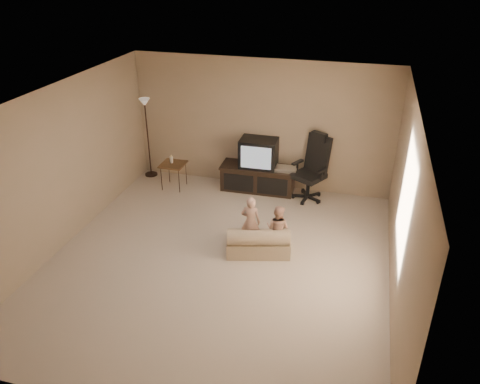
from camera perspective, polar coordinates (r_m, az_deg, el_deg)
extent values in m
plane|color=beige|center=(7.18, -2.65, -8.41)|extent=(5.50, 5.50, 0.00)
plane|color=white|center=(6.07, -3.16, 11.11)|extent=(5.50, 5.50, 0.00)
plane|color=tan|center=(8.98, 2.62, 8.19)|extent=(5.00, 0.00, 5.00)
plane|color=tan|center=(4.46, -14.28, -15.08)|extent=(5.00, 0.00, 5.00)
plane|color=tan|center=(7.63, -21.04, 2.75)|extent=(0.00, 5.50, 5.50)
plane|color=tan|center=(6.29, 19.34, -2.25)|extent=(0.00, 5.50, 5.50)
cube|color=black|center=(9.13, 2.20, 1.57)|extent=(1.41, 0.53, 0.45)
cube|color=black|center=(9.02, 2.23, 3.03)|extent=(1.45, 0.57, 0.04)
cube|color=black|center=(8.97, -0.19, 1.14)|extent=(0.58, 0.03, 0.34)
cube|color=black|center=(8.85, 3.94, 0.68)|extent=(0.58, 0.03, 0.34)
cube|color=black|center=(8.93, 2.29, 4.80)|extent=(0.71, 0.52, 0.55)
cube|color=silver|center=(8.70, 1.94, 4.18)|extent=(0.57, 0.02, 0.43)
cube|color=silver|center=(8.87, 5.64, 2.83)|extent=(0.41, 0.29, 0.06)
cylinder|color=black|center=(8.85, 8.26, 0.59)|extent=(0.07, 0.07, 0.40)
cube|color=black|center=(8.75, 8.36, 1.95)|extent=(0.69, 0.69, 0.09)
cube|color=black|center=(8.78, 9.49, 4.63)|extent=(0.51, 0.39, 0.71)
cube|color=black|center=(8.66, 9.65, 6.67)|extent=(0.31, 0.24, 0.16)
cube|color=black|center=(8.81, 7.04, 3.62)|extent=(0.20, 0.28, 0.04)
cube|color=black|center=(8.52, 9.91, 2.56)|extent=(0.20, 0.28, 0.04)
cube|color=brown|center=(9.19, -8.16, 3.36)|extent=(0.46, 0.46, 0.03)
cylinder|color=black|center=(9.22, -9.56, 1.62)|extent=(0.01, 0.01, 0.51)
cylinder|color=black|center=(9.08, -7.44, 1.35)|extent=(0.01, 0.01, 0.51)
cylinder|color=black|center=(9.52, -8.65, 2.55)|extent=(0.01, 0.01, 0.51)
cylinder|color=black|center=(9.38, -6.59, 2.30)|extent=(0.01, 0.01, 0.51)
cylinder|color=beige|center=(9.21, -8.36, 3.93)|extent=(0.06, 0.06, 0.13)
cone|color=beige|center=(9.18, -8.40, 4.43)|extent=(0.05, 0.05, 0.05)
cylinder|color=black|center=(10.00, -10.75, 2.14)|extent=(0.25, 0.25, 0.03)
cylinder|color=black|center=(9.70, -11.14, 6.26)|extent=(0.03, 0.03, 1.55)
cone|color=beige|center=(9.46, -11.57, 10.68)|extent=(0.22, 0.22, 0.15)
cube|color=tan|center=(7.33, 2.22, -6.39)|extent=(1.07, 0.75, 0.25)
cylinder|color=tan|center=(7.06, 2.28, -5.59)|extent=(0.98, 0.46, 0.23)
imported|color=tan|center=(7.32, 1.30, -3.64)|extent=(0.31, 0.23, 0.86)
imported|color=tan|center=(7.24, 4.61, -4.46)|extent=(0.42, 0.29, 0.78)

